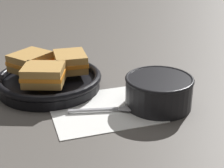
# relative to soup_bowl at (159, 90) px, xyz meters

# --- Properties ---
(ground_plane) EXTENTS (4.00, 4.00, 0.00)m
(ground_plane) POSITION_rel_soup_bowl_xyz_m (-0.08, 0.09, -0.04)
(ground_plane) COLOR #56514C
(napkin) EXTENTS (0.27, 0.24, 0.00)m
(napkin) POSITION_rel_soup_bowl_xyz_m (-0.12, 0.04, -0.04)
(napkin) COLOR white
(napkin) RESTS_ON ground_plane
(soup_bowl) EXTENTS (0.16, 0.16, 0.07)m
(soup_bowl) POSITION_rel_soup_bowl_xyz_m (0.00, 0.00, 0.00)
(soup_bowl) COLOR black
(soup_bowl) RESTS_ON ground_plane
(spoon) EXTENTS (0.17, 0.08, 0.01)m
(spoon) POSITION_rel_soup_bowl_xyz_m (-0.10, 0.01, -0.03)
(spoon) COLOR #9E9EA3
(spoon) RESTS_ON napkin
(skillet) EXTENTS (0.27, 0.27, 0.04)m
(skillet) POSITION_rel_soup_bowl_xyz_m (-0.20, 0.21, -0.02)
(skillet) COLOR black
(skillet) RESTS_ON ground_plane
(sandwich_near_left) EXTENTS (0.13, 0.12, 0.05)m
(sandwich_near_left) POSITION_rel_soup_bowl_xyz_m (-0.23, 0.15, 0.02)
(sandwich_near_left) COLOR #C18E47
(sandwich_near_left) RESTS_ON skillet
(sandwich_near_right) EXTENTS (0.10, 0.11, 0.05)m
(sandwich_near_right) POSITION_rel_soup_bowl_xyz_m (-0.14, 0.21, 0.02)
(sandwich_near_right) COLOR #C18E47
(sandwich_near_right) RESTS_ON skillet
(sandwich_far_left) EXTENTS (0.13, 0.12, 0.05)m
(sandwich_far_left) POSITION_rel_soup_bowl_xyz_m (-0.24, 0.26, 0.02)
(sandwich_far_left) COLOR #C18E47
(sandwich_far_left) RESTS_ON skillet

